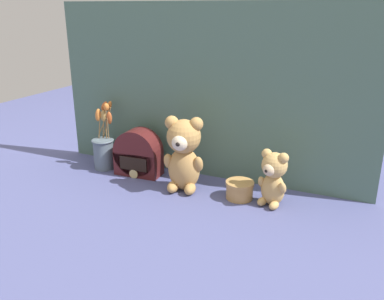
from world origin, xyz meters
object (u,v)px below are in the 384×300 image
teddy_bear_large (184,153)px  vintage_radio (138,156)px  teddy_bear_medium (273,177)px  flower_vase (104,148)px  decorative_tin_tall (240,190)px

teddy_bear_large → vintage_radio: (-0.25, 0.07, -0.07)m
teddy_bear_medium → vintage_radio: teddy_bear_medium is taller
flower_vase → vintage_radio: (0.18, 0.00, -0.01)m
flower_vase → vintage_radio: size_ratio=1.47×
teddy_bear_medium → decorative_tin_tall: bearing=177.5°
flower_vase → decorative_tin_tall: flower_vase is taller
teddy_bear_medium → teddy_bear_large: bearing=-178.3°
teddy_bear_large → vintage_radio: 0.27m
flower_vase → decorative_tin_tall: bearing=-4.1°
flower_vase → decorative_tin_tall: size_ratio=2.79×
teddy_bear_large → flower_vase: size_ratio=1.00×
teddy_bear_large → decorative_tin_tall: size_ratio=2.78×
decorative_tin_tall → vintage_radio: bearing=174.2°
teddy_bear_medium → flower_vase: bearing=176.2°
teddy_bear_medium → decorative_tin_tall: size_ratio=1.96×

